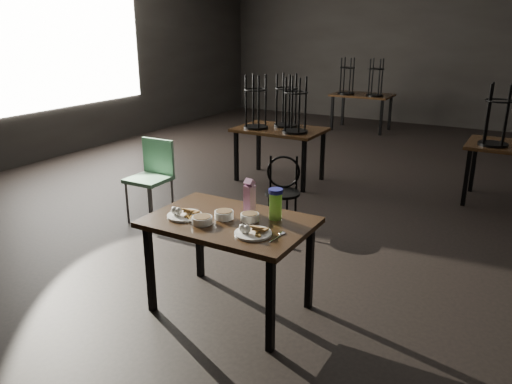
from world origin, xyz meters
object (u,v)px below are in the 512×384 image
Objects in this scene: water_bottle at (276,204)px; bentwood_chair at (283,187)px; main_table at (230,230)px; juice_carton at (250,197)px; school_chair at (152,172)px.

water_bottle reaches higher than bentwood_chair.
main_table is 4.37× the size of juice_carton.
juice_carton is at bearing -97.33° from bentwood_chair.
juice_carton is at bearing -29.40° from school_chair.
juice_carton is 0.30× the size of school_chair.
school_chair is (-1.85, 1.00, -0.33)m from juice_carton.
bentwood_chair is at bearing 17.67° from school_chair.
school_chair reaches higher than main_table.
bentwood_chair is 1.48m from school_chair.
juice_carton is 2.12m from school_chair.
school_chair is (-2.07, 1.01, -0.32)m from water_bottle.
water_bottle is at bearing 33.11° from main_table.
main_table is at bearing -101.14° from bentwood_chair.
water_bottle is 0.30× the size of bentwood_chair.
water_bottle is at bearing -89.74° from bentwood_chair.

